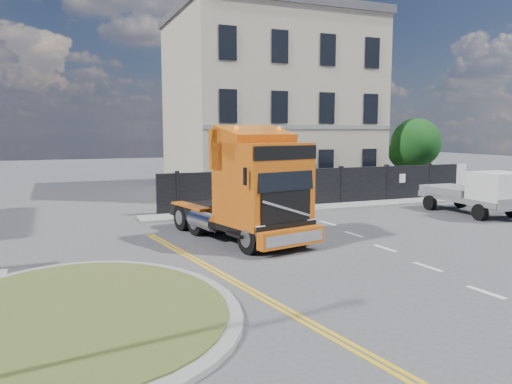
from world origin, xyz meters
name	(u,v)px	position (x,y,z in m)	size (l,w,h in m)	color
ground	(303,254)	(0.00, 0.00, 0.00)	(120.00, 120.00, 0.00)	#424244
traffic_island	(82,312)	(-7.00, -3.00, 0.08)	(6.80, 6.80, 0.17)	gray
hoarding_fence	(333,187)	(6.55, 9.00, 1.00)	(18.80, 0.25, 2.00)	black
georgian_building	(268,104)	(6.00, 16.50, 5.77)	(12.30, 10.30, 12.80)	#B2AA8E
tree	(413,145)	(14.38, 12.10, 3.05)	(3.20, 3.20, 4.80)	#382619
pavement_far	(333,207)	(6.00, 8.10, 0.06)	(20.00, 1.60, 0.12)	gray
truck	(252,192)	(-0.87, 2.30, 1.81)	(3.91, 7.13, 4.04)	black
flatbed_pickup	(487,192)	(11.17, 3.04, 1.15)	(2.29, 5.17, 2.13)	slate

